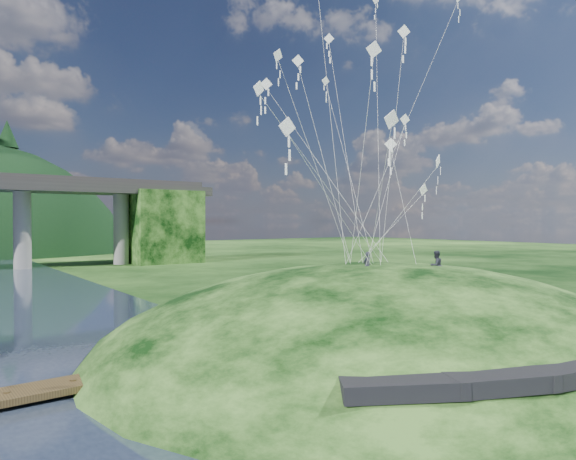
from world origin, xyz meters
TOP-DOWN VIEW (x-y plane):
  - ground at (0.00, 0.00)m, footprint 320.00×320.00m
  - grass_hill at (8.00, 2.00)m, footprint 36.00×32.00m
  - wooden_dock at (-9.04, 4.14)m, footprint 12.09×2.33m
  - kite_flyers at (9.67, 0.49)m, footprint 4.88×2.29m
  - kite_swarm at (7.69, 3.13)m, footprint 20.67×15.20m

SIDE VIEW (x-z plane):
  - grass_hill at x=8.00m, z-range -8.00..5.00m
  - ground at x=0.00m, z-range 0.00..0.00m
  - wooden_dock at x=-9.04m, z-range -0.05..0.81m
  - kite_flyers at x=9.67m, z-range 4.88..6.69m
  - kite_swarm at x=7.69m, z-range 6.68..25.71m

